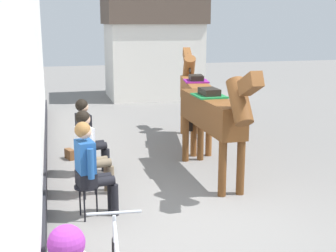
{
  "coord_description": "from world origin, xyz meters",
  "views": [
    {
      "loc": [
        -2.2,
        -5.87,
        2.72
      ],
      "look_at": [
        -0.4,
        1.2,
        1.05
      ],
      "focal_mm": 49.38,
      "sensor_mm": 36.0,
      "label": 1
    }
  ],
  "objects_px": {
    "seated_visitor_middle": "(89,149)",
    "seated_visitor_near": "(90,165)",
    "satchel_bag": "(70,154)",
    "saddled_horse_near": "(213,114)",
    "saddled_horse_far": "(194,92)",
    "seated_visitor_far": "(87,133)"
  },
  "relations": [
    {
      "from": "saddled_horse_near",
      "to": "satchel_bag",
      "type": "relative_size",
      "value": 10.7
    },
    {
      "from": "seated_visitor_near",
      "to": "seated_visitor_far",
      "type": "xyz_separation_m",
      "value": [
        0.11,
        1.87,
        0.0
      ]
    },
    {
      "from": "satchel_bag",
      "to": "seated_visitor_middle",
      "type": "bearing_deg",
      "value": 165.18
    },
    {
      "from": "seated_visitor_near",
      "to": "saddled_horse_far",
      "type": "xyz_separation_m",
      "value": [
        2.64,
        3.59,
        0.38
      ]
    },
    {
      "from": "seated_visitor_near",
      "to": "saddled_horse_far",
      "type": "distance_m",
      "value": 4.47
    },
    {
      "from": "saddled_horse_near",
      "to": "seated_visitor_middle",
      "type": "bearing_deg",
      "value": -171.55
    },
    {
      "from": "seated_visitor_near",
      "to": "satchel_bag",
      "type": "bearing_deg",
      "value": 93.39
    },
    {
      "from": "seated_visitor_near",
      "to": "saddled_horse_near",
      "type": "distance_m",
      "value": 2.52
    },
    {
      "from": "seated_visitor_far",
      "to": "seated_visitor_near",
      "type": "bearing_deg",
      "value": -93.5
    },
    {
      "from": "saddled_horse_far",
      "to": "satchel_bag",
      "type": "bearing_deg",
      "value": -166.94
    },
    {
      "from": "saddled_horse_near",
      "to": "saddled_horse_far",
      "type": "xyz_separation_m",
      "value": [
        0.43,
        2.44,
        0.0
      ]
    },
    {
      "from": "seated_visitor_middle",
      "to": "seated_visitor_far",
      "type": "xyz_separation_m",
      "value": [
        0.06,
        1.05,
        0.0
      ]
    },
    {
      "from": "saddled_horse_near",
      "to": "satchel_bag",
      "type": "xyz_separation_m",
      "value": [
        -2.39,
        1.78,
        -1.06
      ]
    },
    {
      "from": "saddled_horse_near",
      "to": "saddled_horse_far",
      "type": "distance_m",
      "value": 2.47
    },
    {
      "from": "seated_visitor_middle",
      "to": "seated_visitor_far",
      "type": "height_order",
      "value": "same"
    },
    {
      "from": "seated_visitor_near",
      "to": "saddled_horse_far",
      "type": "relative_size",
      "value": 0.47
    },
    {
      "from": "seated_visitor_far",
      "to": "saddled_horse_far",
      "type": "relative_size",
      "value": 0.47
    },
    {
      "from": "seated_visitor_middle",
      "to": "satchel_bag",
      "type": "height_order",
      "value": "seated_visitor_middle"
    },
    {
      "from": "seated_visitor_middle",
      "to": "seated_visitor_far",
      "type": "relative_size",
      "value": 1.0
    },
    {
      "from": "satchel_bag",
      "to": "saddled_horse_near",
      "type": "bearing_deg",
      "value": -147.84
    },
    {
      "from": "seated_visitor_near",
      "to": "seated_visitor_middle",
      "type": "xyz_separation_m",
      "value": [
        0.06,
        0.83,
        0.0
      ]
    },
    {
      "from": "seated_visitor_middle",
      "to": "seated_visitor_near",
      "type": "bearing_deg",
      "value": -93.84
    }
  ]
}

